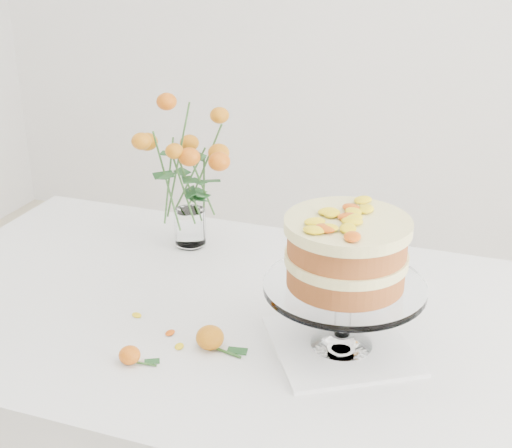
# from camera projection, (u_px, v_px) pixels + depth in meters

# --- Properties ---
(table) EXTENTS (1.43, 0.93, 0.76)m
(table) POSITION_uv_depth(u_px,v_px,m) (207.00, 335.00, 1.63)
(table) COLOR tan
(table) RESTS_ON ground
(napkin) EXTENTS (0.37, 0.37, 0.01)m
(napkin) POSITION_uv_depth(u_px,v_px,m) (341.00, 345.00, 1.44)
(napkin) COLOR white
(napkin) RESTS_ON table
(cake_stand) EXTENTS (0.32, 0.32, 0.29)m
(cake_stand) POSITION_uv_depth(u_px,v_px,m) (346.00, 259.00, 1.36)
(cake_stand) COLOR white
(cake_stand) RESTS_ON napkin
(rose_vase) EXTENTS (0.33, 0.33, 0.41)m
(rose_vase) POSITION_uv_depth(u_px,v_px,m) (187.00, 160.00, 1.79)
(rose_vase) COLOR white
(rose_vase) RESTS_ON table
(loose_rose_near) EXTENTS (0.10, 0.06, 0.05)m
(loose_rose_near) POSITION_uv_depth(u_px,v_px,m) (210.00, 338.00, 1.43)
(loose_rose_near) COLOR orange
(loose_rose_near) RESTS_ON table
(loose_rose_far) EXTENTS (0.08, 0.04, 0.04)m
(loose_rose_far) POSITION_uv_depth(u_px,v_px,m) (130.00, 355.00, 1.38)
(loose_rose_far) COLOR #BF4709
(loose_rose_far) RESTS_ON table
(stray_petal_a) EXTENTS (0.03, 0.02, 0.00)m
(stray_petal_a) POSITION_uv_depth(u_px,v_px,m) (137.00, 315.00, 1.55)
(stray_petal_a) COLOR yellow
(stray_petal_a) RESTS_ON table
(stray_petal_b) EXTENTS (0.03, 0.02, 0.00)m
(stray_petal_b) POSITION_uv_depth(u_px,v_px,m) (170.00, 333.00, 1.49)
(stray_petal_b) COLOR yellow
(stray_petal_b) RESTS_ON table
(stray_petal_c) EXTENTS (0.03, 0.02, 0.00)m
(stray_petal_c) POSITION_uv_depth(u_px,v_px,m) (179.00, 347.00, 1.44)
(stray_petal_c) COLOR yellow
(stray_petal_c) RESTS_ON table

